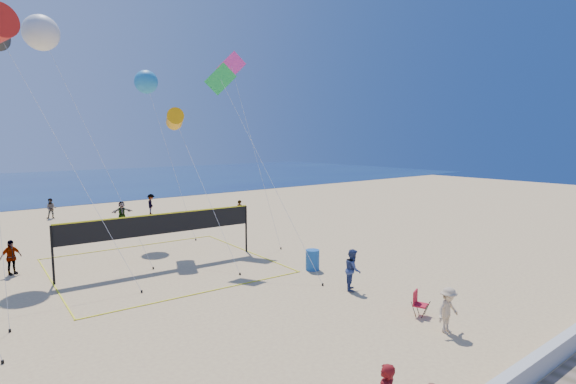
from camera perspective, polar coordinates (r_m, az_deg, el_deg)
ground at (r=12.49m, az=6.49°, el=-22.98°), size 120.00×120.00×0.00m
ocean at (r=70.29m, az=-32.25°, el=0.69°), size 140.00×50.00×0.03m
bystander_a at (r=18.88m, az=8.23°, el=-9.72°), size 1.04×1.04×1.70m
bystander_b at (r=15.68m, az=19.66°, el=-13.96°), size 0.97×0.57×1.49m
far_person_0 at (r=24.27m, az=-31.74°, el=-7.07°), size 1.02×0.69×1.60m
far_person_1 at (r=35.24m, az=-20.35°, el=-2.43°), size 1.54×0.61×1.62m
far_person_2 at (r=33.97m, az=-6.14°, el=-2.37°), size 0.56×0.69×1.62m
far_person_3 at (r=39.55m, az=-27.86°, el=-1.86°), size 0.93×0.84×1.58m
far_person_4 at (r=38.40m, az=-16.99°, el=-1.51°), size 1.07×1.27×1.70m
camp_chair at (r=16.86m, az=16.20°, el=-13.23°), size 0.60×0.70×0.98m
trash_barrel at (r=21.51m, az=3.13°, el=-8.61°), size 0.68×0.68×0.97m
volleyball_net at (r=22.71m, az=-15.81°, el=-4.63°), size 10.22×10.08×2.60m
kite_2 at (r=26.11m, az=-14.18°, el=8.95°), size 1.66×8.01×7.87m
kite_4 at (r=24.21m, az=-7.97°, el=12.86°), size 1.47×8.16×10.17m
kite_5 at (r=28.65m, az=-6.93°, el=14.60°), size 1.63×5.27×11.55m
kite_6 at (r=26.92m, az=-28.87°, el=17.28°), size 4.18×6.71×12.35m
kite_7 at (r=30.41m, az=-17.58°, el=13.18°), size 2.33×4.55×10.47m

